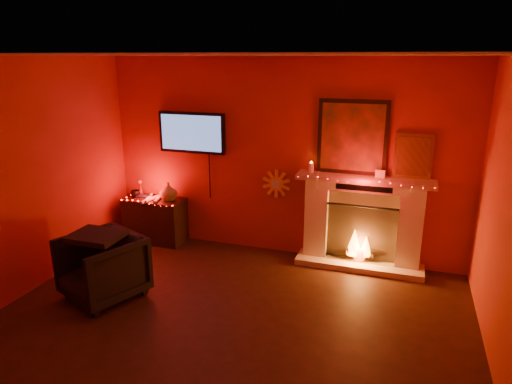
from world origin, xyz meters
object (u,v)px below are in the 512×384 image
tv (192,133)px  console_table (156,217)px  sunburst_clock (276,184)px  armchair (102,267)px  fireplace (362,214)px

tv → console_table: size_ratio=1.33×
tv → console_table: 1.40m
tv → sunburst_clock: tv is taller
console_table → armchair: (0.29, -1.68, -0.00)m
fireplace → console_table: fireplace is taller
fireplace → sunburst_clock: size_ratio=5.45×
fireplace → tv: (-2.44, 0.06, 0.92)m
fireplace → armchair: (-2.71, -1.81, -0.35)m
fireplace → armchair: fireplace is taller
console_table → armchair: size_ratio=1.14×
fireplace → console_table: 3.02m
fireplace → tv: bearing=178.5°
tv → armchair: 2.28m
sunburst_clock → armchair: 2.51m
fireplace → sunburst_clock: 1.23m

